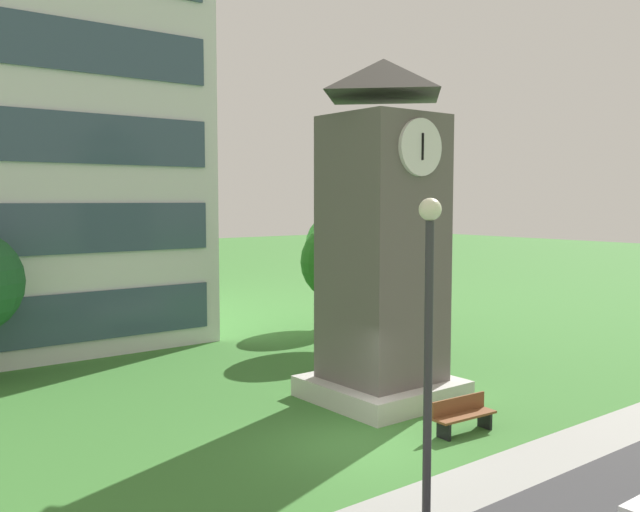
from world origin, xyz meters
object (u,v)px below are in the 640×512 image
Objects in this scene: tree_near_tower at (340,262)px; street_lamp at (428,338)px; clock_tower at (382,251)px; tree_streetside at (338,245)px; park_bench at (463,415)px.

street_lamp is at bearing -124.68° from tree_near_tower.
clock_tower is 1.67× the size of street_lamp.
street_lamp is at bearing -125.52° from tree_streetside.
clock_tower reaches higher than tree_near_tower.
tree_streetside reaches higher than tree_near_tower.
clock_tower reaches higher than street_lamp.
tree_near_tower is at bearing 55.32° from street_lamp.
clock_tower is 12.23m from tree_streetside.
street_lamp is 21.19m from tree_streetside.
park_bench is 11.13m from tree_near_tower.
tree_streetside is (12.31, 17.25, 0.07)m from street_lamp.
park_bench is 15.73m from tree_streetside.
park_bench is at bearing 35.00° from street_lamp.
tree_near_tower is 0.94× the size of tree_streetside.
park_bench is (-0.43, -3.43, -3.89)m from clock_tower.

